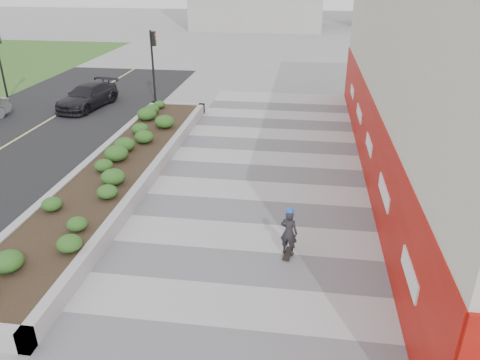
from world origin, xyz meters
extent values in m
plane|color=gray|center=(0.00, 0.00, 0.00)|extent=(160.00, 160.00, 0.00)
cube|color=#A8A8AD|center=(0.00, 3.00, 0.01)|extent=(8.00, 36.00, 0.01)
cube|color=beige|center=(7.00, 9.00, 4.00)|extent=(6.00, 24.00, 8.00)
cube|color=#B5180D|center=(4.02, 9.00, 1.50)|extent=(0.12, 24.00, 3.00)
cube|color=#9E9EA0|center=(-5.50, 15.85, 0.28)|extent=(3.00, 0.30, 0.55)
cube|color=#9E9EA0|center=(-6.85, 7.00, 0.28)|extent=(0.30, 18.00, 0.55)
cube|color=#9E9EA0|center=(-4.15, 7.00, 0.28)|extent=(0.30, 18.00, 0.55)
cube|color=#2D2116|center=(-5.50, 7.00, 0.25)|extent=(2.40, 17.40, 0.50)
cylinder|color=black|center=(-7.30, 17.50, 2.10)|extent=(0.12, 0.12, 4.20)
cube|color=black|center=(-7.12, 17.50, 3.75)|extent=(0.18, 0.28, 0.80)
cylinder|color=black|center=(-16.50, 17.00, 2.10)|extent=(0.12, 0.12, 4.20)
cylinder|color=#595654|center=(0.50, 3.00, 0.00)|extent=(0.44, 0.44, 0.01)
cube|color=black|center=(1.25, 2.56, 0.07)|extent=(0.30, 0.74, 0.02)
imported|color=#232328|center=(1.25, 2.56, 0.76)|extent=(0.58, 0.47, 1.38)
sphere|color=blue|center=(1.25, 2.56, 1.41)|extent=(0.23, 0.23, 0.23)
imported|color=black|center=(-10.89, 16.15, 0.66)|extent=(2.54, 4.77, 1.31)
camera|label=1|loc=(1.45, -8.76, 7.60)|focal=35.00mm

